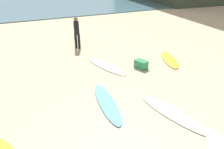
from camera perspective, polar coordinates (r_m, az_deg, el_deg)
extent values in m
ellipsoid|color=white|center=(6.66, 16.13, -10.08)|extent=(1.11, 2.54, 0.06)
ellipsoid|color=gold|center=(10.39, 15.27, 3.94)|extent=(1.31, 2.13, 0.07)
ellipsoid|color=silver|center=(9.35, -1.56, 2.28)|extent=(1.24, 2.48, 0.06)
ellipsoid|color=#55A3E0|center=(6.85, -1.46, -7.61)|extent=(0.81, 2.49, 0.08)
cylinder|color=black|center=(11.71, -9.78, 8.97)|extent=(0.14, 0.14, 0.80)
cylinder|color=black|center=(11.60, -8.94, 8.88)|extent=(0.14, 0.14, 0.80)
cylinder|color=black|center=(11.46, -9.64, 12.40)|extent=(0.40, 0.40, 0.66)
sphere|color=brown|center=(11.36, -9.81, 14.54)|extent=(0.22, 0.22, 0.22)
cube|color=#287F51|center=(9.24, 7.89, 2.75)|extent=(0.49, 0.62, 0.36)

